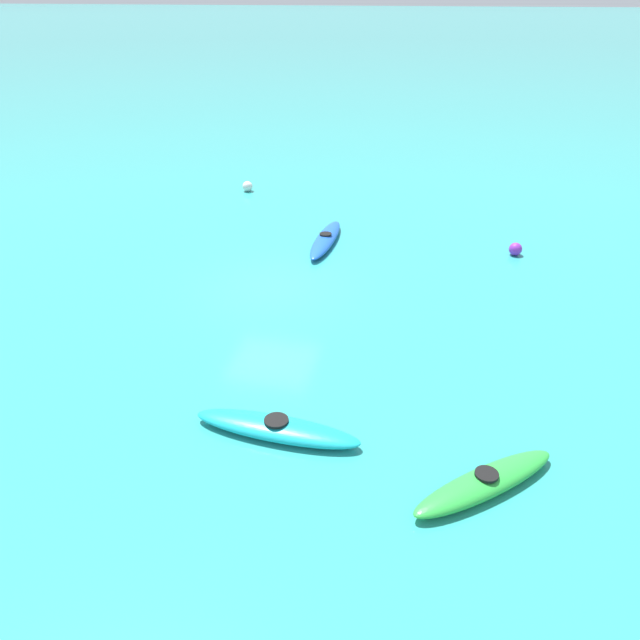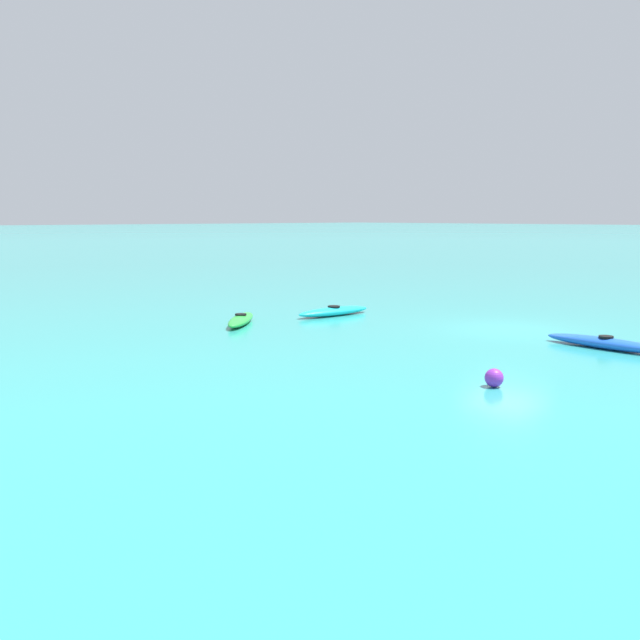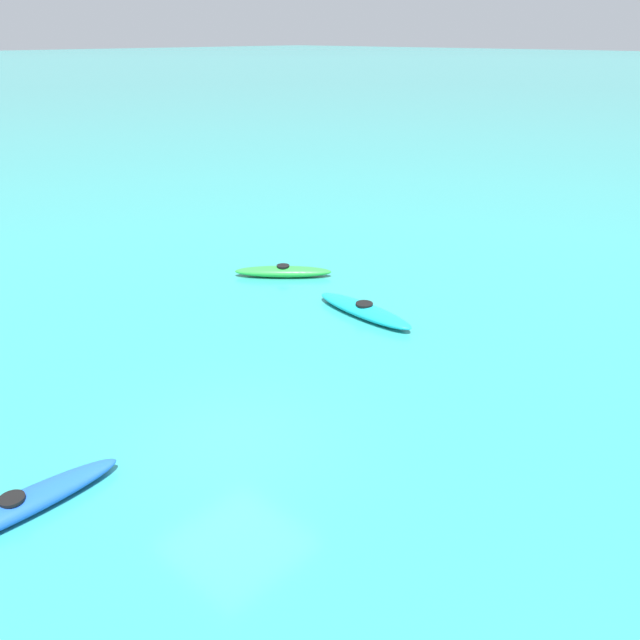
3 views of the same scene
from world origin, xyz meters
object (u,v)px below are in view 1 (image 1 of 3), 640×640
object	(u,v)px
kayak_cyan	(277,428)
buoy_white	(248,186)
kayak_blue	(326,239)
buoy_purple	(515,249)
kayak_green	(485,482)

from	to	relation	value
kayak_cyan	buoy_white	xyz separation A→B (m)	(-15.06, -5.54, 0.05)
kayak_blue	buoy_purple	world-z (taller)	buoy_purple
kayak_cyan	buoy_purple	size ratio (longest dim) A/B	8.07
kayak_blue	buoy_purple	xyz separation A→B (m)	(-0.34, 6.07, 0.04)
kayak_cyan	kayak_blue	bearing A→B (deg)	-173.45
buoy_white	kayak_green	bearing A→B (deg)	30.81
buoy_purple	kayak_green	bearing A→B (deg)	-5.78
kayak_blue	kayak_green	bearing A→B (deg)	25.22
kayak_cyan	kayak_blue	world-z (taller)	same
kayak_blue	buoy_white	xyz separation A→B (m)	(-5.17, -4.40, 0.05)
kayak_cyan	buoy_white	distance (m)	16.05
kayak_green	kayak_blue	size ratio (longest dim) A/B	0.74
kayak_cyan	kayak_green	bearing A→B (deg)	80.42
buoy_white	buoy_purple	distance (m)	11.53
kayak_blue	buoy_white	bearing A→B (deg)	-139.57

